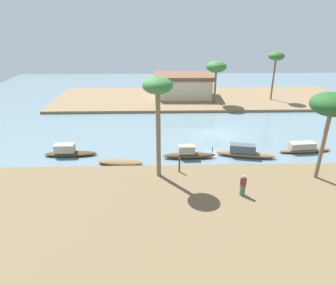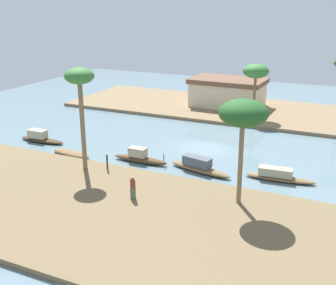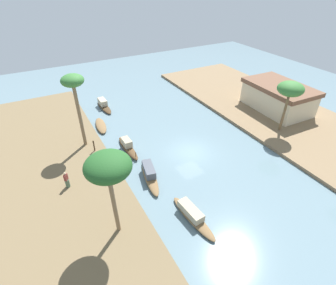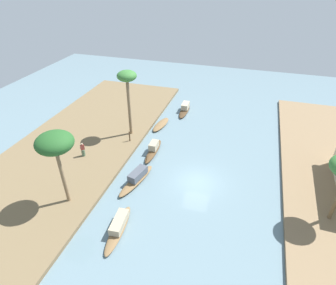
{
  "view_description": "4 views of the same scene",
  "coord_description": "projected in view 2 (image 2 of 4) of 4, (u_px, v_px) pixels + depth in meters",
  "views": [
    {
      "loc": [
        -6.15,
        -30.67,
        12.25
      ],
      "look_at": [
        -5.41,
        -3.67,
        0.67
      ],
      "focal_mm": 32.3,
      "sensor_mm": 36.0,
      "label": 1
    },
    {
      "loc": [
        12.18,
        -34.23,
        12.57
      ],
      "look_at": [
        -2.99,
        -1.44,
        0.51
      ],
      "focal_mm": 44.84,
      "sensor_mm": 36.0,
      "label": 2
    },
    {
      "loc": [
        18.84,
        -13.02,
        16.49
      ],
      "look_at": [
        -1.61,
        -1.88,
        0.87
      ],
      "focal_mm": 28.21,
      "sensor_mm": 36.0,
      "label": 3
    },
    {
      "loc": [
        21.64,
        3.66,
        18.23
      ],
      "look_at": [
        -4.77,
        -4.4,
        0.89
      ],
      "focal_mm": 31.14,
      "sensor_mm": 36.0,
      "label": 4
    }
  ],
  "objects": [
    {
      "name": "sampan_midstream",
      "position": [
        71.0,
        153.0,
        36.18
      ],
      "size": [
        4.11,
        1.63,
        0.43
      ],
      "rotation": [
        0.0,
        0.0,
        -0.12
      ],
      "color": "brown",
      "rests_on": "river_water"
    },
    {
      "name": "river_water",
      "position": [
        204.0,
        148.0,
        38.3
      ],
      "size": [
        73.14,
        73.14,
        0.0
      ],
      "primitive_type": "plane",
      "color": "slate",
      "rests_on": "ground"
    },
    {
      "name": "mooring_post",
      "position": [
        107.0,
        162.0,
        32.09
      ],
      "size": [
        0.14,
        0.14,
        1.22
      ],
      "primitive_type": "cylinder",
      "color": "#4C3823",
      "rests_on": "riverbank_left"
    },
    {
      "name": "palm_tree_right_tall",
      "position": [
        256.0,
        72.0,
        45.7
      ],
      "size": [
        2.83,
        2.83,
        5.93
      ],
      "color": "brown",
      "rests_on": "riverbank_right"
    },
    {
      "name": "sampan_with_tall_canopy",
      "position": [
        140.0,
        157.0,
        34.65
      ],
      "size": [
        4.83,
        0.97,
        1.24
      ],
      "rotation": [
        0.0,
        0.0,
        0.01
      ],
      "color": "brown",
      "rests_on": "river_water"
    },
    {
      "name": "palm_tree_left_near",
      "position": [
        80.0,
        82.0,
        30.34
      ],
      "size": [
        2.18,
        2.18,
        7.81
      ],
      "color": "#7F6647",
      "rests_on": "riverbank_left"
    },
    {
      "name": "riverside_building",
      "position": [
        228.0,
        92.0,
        51.75
      ],
      "size": [
        9.05,
        5.92,
        3.41
      ],
      "rotation": [
        0.0,
        0.0,
        -0.03
      ],
      "color": "beige",
      "rests_on": "riverbank_right"
    },
    {
      "name": "person_on_near_bank",
      "position": [
        133.0,
        189.0,
        27.33
      ],
      "size": [
        0.52,
        0.52,
        1.58
      ],
      "rotation": [
        0.0,
        0.0,
        5.63
      ],
      "color": "#4C664C",
      "rests_on": "riverbank_left"
    },
    {
      "name": "sampan_downstream_large",
      "position": [
        199.0,
        166.0,
        32.7
      ],
      "size": [
        5.47,
        2.14,
        1.18
      ],
      "rotation": [
        0.0,
        0.0,
        -0.21
      ],
      "color": "brown",
      "rests_on": "river_water"
    },
    {
      "name": "sampan_upstream_small",
      "position": [
        278.0,
        176.0,
        31.1
      ],
      "size": [
        5.19,
        1.38,
        0.97
      ],
      "rotation": [
        0.0,
        0.0,
        0.08
      ],
      "color": "brown",
      "rests_on": "river_water"
    },
    {
      "name": "sampan_near_left_bank",
      "position": [
        40.0,
        138.0,
        39.77
      ],
      "size": [
        4.84,
        1.19,
        1.15
      ],
      "rotation": [
        0.0,
        0.0,
        0.03
      ],
      "color": "#47331E",
      "rests_on": "river_water"
    },
    {
      "name": "riverbank_left",
      "position": [
        122.0,
        216.0,
        25.68
      ],
      "size": [
        43.96,
        13.51,
        0.36
      ],
      "primitive_type": "cube",
      "color": "brown",
      "rests_on": "ground"
    },
    {
      "name": "palm_tree_left_far",
      "position": [
        243.0,
        115.0,
        25.1
      ],
      "size": [
        3.01,
        3.01,
        6.78
      ],
      "color": "#7F6647",
      "rests_on": "riverbank_left"
    },
    {
      "name": "riverbank_right",
      "position": [
        246.0,
        110.0,
        50.8
      ],
      "size": [
        43.96,
        13.51,
        0.36
      ],
      "primitive_type": "cube",
      "color": "#846B4C",
      "rests_on": "ground"
    }
  ]
}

